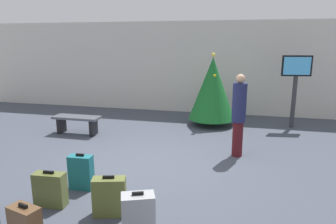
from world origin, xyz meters
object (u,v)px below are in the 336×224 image
flight_info_kiosk (296,78)px  suitcase_3 (109,197)px  traveller_0 (239,113)px  waiting_bench (77,121)px  suitcase_0 (50,189)px  holiday_tree (212,88)px  suitcase_5 (81,172)px  suitcase_2 (138,215)px

flight_info_kiosk → suitcase_3: flight_info_kiosk is taller
traveller_0 → suitcase_3: size_ratio=2.96×
waiting_bench → suitcase_0: 3.75m
holiday_tree → flight_info_kiosk: 2.31m
flight_info_kiosk → suitcase_0: (-4.16, -5.47, -1.15)m
waiting_bench → suitcase_0: bearing=-66.5°
suitcase_3 → holiday_tree: bearing=80.0°
holiday_tree → traveller_0: size_ratio=1.19×
waiting_bench → suitcase_5: (1.67, -2.83, -0.06)m
suitcase_2 → suitcase_5: bearing=143.5°
traveller_0 → suitcase_0: 3.91m
traveller_0 → suitcase_5: 3.37m
holiday_tree → suitcase_5: bearing=-110.6°
holiday_tree → waiting_bench: holiday_tree is taller
holiday_tree → suitcase_0: holiday_tree is taller
suitcase_3 → suitcase_0: bearing=178.3°
suitcase_5 → traveller_0: bearing=40.9°
waiting_bench → suitcase_2: (3.01, -3.82, -0.07)m
suitcase_0 → suitcase_5: bearing=73.9°
suitcase_0 → suitcase_3: size_ratio=0.93×
holiday_tree → suitcase_0: (-1.88, -5.17, -0.83)m
traveller_0 → suitcase_2: (-1.16, -3.15, -0.66)m
traveller_0 → suitcase_0: bearing=-133.9°
flight_info_kiosk → traveller_0: bearing=-118.8°
suitcase_2 → waiting_bench: bearing=128.3°
flight_info_kiosk → suitcase_0: flight_info_kiosk is taller
waiting_bench → suitcase_5: 3.29m
suitcase_5 → waiting_bench: bearing=120.6°
flight_info_kiosk → suitcase_3: (-3.19, -5.50, -1.13)m
suitcase_0 → suitcase_2: 1.56m
suitcase_0 → traveller_0: bearing=46.1°
flight_info_kiosk → holiday_tree: bearing=-172.3°
waiting_bench → suitcase_0: suitcase_0 is taller
waiting_bench → holiday_tree: bearing=27.1°
suitcase_2 → traveller_0: bearing=69.8°
holiday_tree → suitcase_5: (-1.71, -4.56, -0.80)m
waiting_bench → suitcase_5: suitcase_5 is taller
holiday_tree → flight_info_kiosk: size_ratio=1.03×
holiday_tree → traveller_0: bearing=-71.8°
waiting_bench → suitcase_3: size_ratio=2.10×
flight_info_kiosk → traveller_0: size_ratio=1.16×
suitcase_0 → suitcase_5: suitcase_5 is taller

